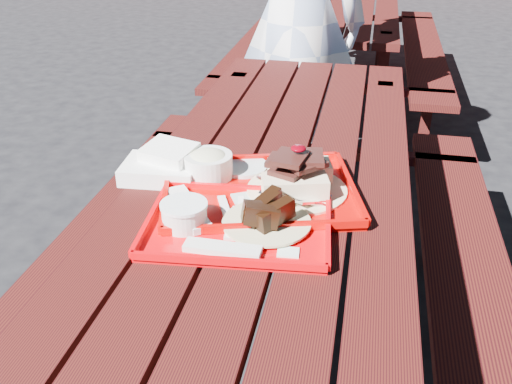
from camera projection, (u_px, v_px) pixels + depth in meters
picnic_table_near at (267, 248)px, 1.59m from camera, size 1.41×2.40×0.75m
picnic_table_far at (340, 26)px, 3.99m from camera, size 1.41×2.40×0.75m
near_tray at (259, 180)px, 1.46m from camera, size 0.57×0.49×0.15m
far_tray at (235, 222)px, 1.31m from camera, size 0.45×0.37×0.07m
white_cloth at (163, 165)px, 1.54m from camera, size 0.21×0.18×0.08m
person at (297, 20)px, 2.66m from camera, size 0.66×0.44×1.77m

